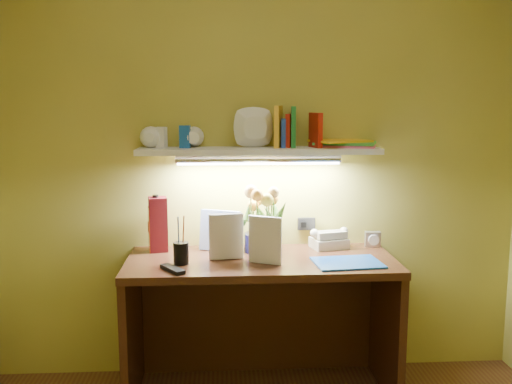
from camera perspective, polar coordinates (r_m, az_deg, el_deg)
desk at (r=3.12m, az=0.51°, el=-13.31°), size 1.40×0.60×0.75m
flower_bouquet at (r=3.10m, az=0.68°, el=-2.79°), size 0.23×0.23×0.35m
telephone at (r=3.22m, az=7.32°, el=-4.59°), size 0.22×0.18×0.11m
desk_clock at (r=3.29m, az=11.59°, el=-4.64°), size 0.09×0.05×0.09m
whisky_bottle at (r=3.15m, az=-9.95°, el=-3.10°), size 0.10×0.10×0.31m
whisky_box at (r=3.16m, az=-9.75°, el=-3.20°), size 0.11×0.11×0.30m
pen_cup at (r=2.90m, az=-7.52°, el=-5.34°), size 0.09×0.09×0.19m
art_card at (r=3.14m, az=-3.62°, el=-3.87°), size 0.22×0.13×0.22m
tv_remote at (r=2.81m, az=-8.34°, el=-7.64°), size 0.13×0.17×0.02m
blue_folder at (r=2.94m, az=9.14°, el=-6.99°), size 0.36×0.28×0.01m
desk_book_a at (r=2.94m, az=-4.73°, el=-4.55°), size 0.18×0.04×0.24m
desk_book_b at (r=2.91m, az=-0.74°, el=-4.66°), size 0.17×0.10×0.24m
wall_shelf at (r=3.08m, az=0.59°, el=4.84°), size 1.32×0.34×0.25m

